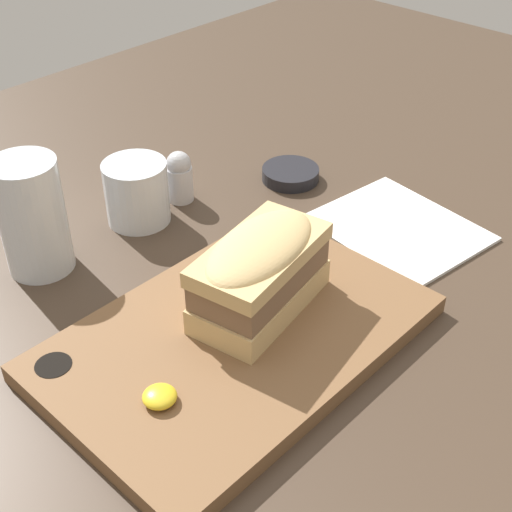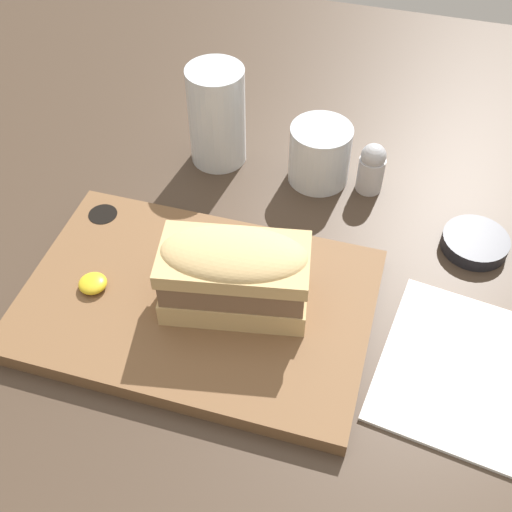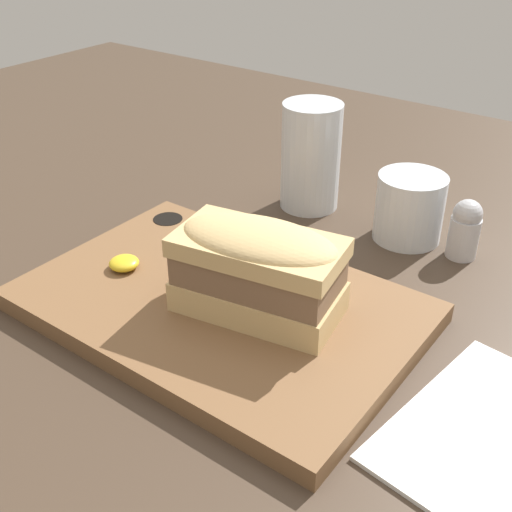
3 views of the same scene
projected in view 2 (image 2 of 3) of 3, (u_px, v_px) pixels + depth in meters
The scene contains 9 objects.
dining_table at pixel (245, 280), 70.69cm from camera, with size 190.19×128.56×2.00cm.
serving_board at pixel (197, 303), 66.09cm from camera, with size 35.49×23.59×1.95cm.
sandwich at pixel (234, 273), 61.71cm from camera, with size 15.40×9.88×8.30cm.
mustard_dollop at pixel (93, 283), 65.83cm from camera, with size 2.94×2.94×1.18cm.
water_glass at pixel (217, 122), 79.26cm from camera, with size 7.06×7.06×12.81cm.
wine_glass at pixel (320, 155), 77.99cm from camera, with size 7.52×7.52×7.49cm.
napkin at pixel (462, 370), 61.58cm from camera, with size 17.35×19.82×0.40cm.
salt_shaker at pixel (372, 167), 76.87cm from camera, with size 3.21×3.21×6.57cm.
condiment_dish at pixel (475, 243), 71.99cm from camera, with size 7.41×7.41×1.63cm.
Camera 2 is at (13.68, -43.29, 55.26)cm, focal length 45.00 mm.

